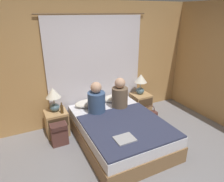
# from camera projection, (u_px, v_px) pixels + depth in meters

# --- Properties ---
(ground_plane) EXTENTS (16.00, 16.00, 0.00)m
(ground_plane) POSITION_uv_depth(u_px,v_px,m) (144.00, 169.00, 3.10)
(ground_plane) COLOR gray
(wall_back) EXTENTS (4.62, 0.06, 2.50)m
(wall_back) POSITION_uv_depth(u_px,v_px,m) (95.00, 64.00, 4.25)
(wall_back) COLOR tan
(wall_back) RESTS_ON ground_plane
(curtain_panel) EXTENTS (2.29, 0.02, 2.26)m
(curtain_panel) POSITION_uv_depth(u_px,v_px,m) (96.00, 70.00, 4.25)
(curtain_panel) COLOR silver
(curtain_panel) RESTS_ON ground_plane
(bed) EXTENTS (1.42, 1.99, 0.46)m
(bed) POSITION_uv_depth(u_px,v_px,m) (119.00, 130.00, 3.71)
(bed) COLOR olive
(bed) RESTS_ON ground_plane
(nightstand_left) EXTENTS (0.42, 0.42, 0.49)m
(nightstand_left) POSITION_uv_depth(u_px,v_px,m) (57.00, 123.00, 3.93)
(nightstand_left) COLOR tan
(nightstand_left) RESTS_ON ground_plane
(nightstand_right) EXTENTS (0.42, 0.42, 0.49)m
(nightstand_right) POSITION_uv_depth(u_px,v_px,m) (140.00, 104.00, 4.74)
(nightstand_right) COLOR tan
(nightstand_right) RESTS_ON ground_plane
(lamp_left) EXTENTS (0.28, 0.28, 0.48)m
(lamp_left) POSITION_uv_depth(u_px,v_px,m) (53.00, 97.00, 3.77)
(lamp_left) COLOR slate
(lamp_left) RESTS_ON nightstand_left
(lamp_right) EXTENTS (0.28, 0.28, 0.48)m
(lamp_right) POSITION_uv_depth(u_px,v_px,m) (141.00, 82.00, 4.58)
(lamp_right) COLOR slate
(lamp_right) RESTS_ON nightstand_right
(pillow_left) EXTENTS (0.56, 0.32, 0.12)m
(pillow_left) POSITION_uv_depth(u_px,v_px,m) (88.00, 103.00, 4.13)
(pillow_left) COLOR silver
(pillow_left) RESTS_ON bed
(pillow_right) EXTENTS (0.56, 0.32, 0.12)m
(pillow_right) POSITION_uv_depth(u_px,v_px,m) (115.00, 98.00, 4.39)
(pillow_right) COLOR silver
(pillow_right) RESTS_ON bed
(blanket_on_bed) EXTENTS (1.36, 1.36, 0.03)m
(blanket_on_bed) POSITION_uv_depth(u_px,v_px,m) (127.00, 126.00, 3.38)
(blanket_on_bed) COLOR #2D334C
(blanket_on_bed) RESTS_ON bed
(person_left_in_bed) EXTENTS (0.33, 0.33, 0.62)m
(person_left_in_bed) POSITION_uv_depth(u_px,v_px,m) (96.00, 100.00, 3.78)
(person_left_in_bed) COLOR #38517A
(person_left_in_bed) RESTS_ON bed
(person_right_in_bed) EXTENTS (0.32, 0.32, 0.63)m
(person_right_in_bed) POSITION_uv_depth(u_px,v_px,m) (120.00, 95.00, 3.98)
(person_right_in_bed) COLOR brown
(person_right_in_bed) RESTS_ON bed
(beer_bottle_on_left_stand) EXTENTS (0.06, 0.06, 0.22)m
(beer_bottle_on_left_stand) POSITION_uv_depth(u_px,v_px,m) (62.00, 109.00, 3.77)
(beer_bottle_on_left_stand) COLOR #513819
(beer_bottle_on_left_stand) RESTS_ON nightstand_left
(laptop_on_bed) EXTENTS (0.30, 0.25, 0.02)m
(laptop_on_bed) POSITION_uv_depth(u_px,v_px,m) (125.00, 139.00, 3.01)
(laptop_on_bed) COLOR #9EA0A5
(laptop_on_bed) RESTS_ON blanket_on_bed
(backpack_on_floor) EXTENTS (0.29, 0.20, 0.42)m
(backpack_on_floor) POSITION_uv_depth(u_px,v_px,m) (59.00, 133.00, 3.62)
(backpack_on_floor) COLOR brown
(backpack_on_floor) RESTS_ON ground_plane
(handbag_on_floor) EXTENTS (0.35, 0.15, 0.35)m
(handbag_on_floor) POSITION_uv_depth(u_px,v_px,m) (150.00, 116.00, 4.49)
(handbag_on_floor) COLOR brown
(handbag_on_floor) RESTS_ON ground_plane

